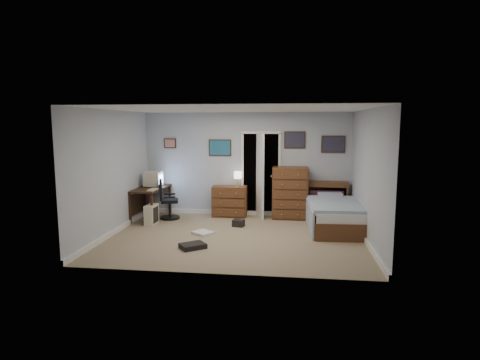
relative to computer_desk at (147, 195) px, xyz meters
name	(u,v)px	position (x,y,z in m)	size (l,w,h in m)	color
floor	(236,237)	(2.29, -1.33, -0.58)	(5.00, 4.00, 0.02)	gray
computer_desk	(147,195)	(0.00, 0.00, 0.00)	(0.64, 1.31, 0.74)	#332011
crt_monitor	(153,179)	(0.11, 0.15, 0.35)	(0.40, 0.37, 0.36)	beige
keyboard	(153,190)	(0.27, -0.35, 0.18)	(0.15, 0.40, 0.02)	beige
pc_tower	(152,215)	(0.29, -0.55, -0.35)	(0.22, 0.42, 0.44)	beige
office_chair	(167,204)	(0.49, -0.01, -0.20)	(0.57, 0.57, 0.95)	black
media_stack	(150,201)	(-0.03, 0.26, -0.20)	(0.15, 0.15, 0.74)	maroon
low_dresser	(230,201)	(1.90, 0.45, -0.20)	(0.83, 0.41, 0.74)	#5B301C
table_lamp	(238,176)	(2.10, 0.45, 0.43)	(0.19, 0.19, 0.36)	gold
doorway	(262,173)	(2.64, 0.94, 0.43)	(0.96, 1.12, 2.05)	black
tall_dresser	(290,193)	(3.35, 0.42, 0.04)	(0.83, 0.49, 1.22)	#5B301C
headboard_bookcase	(326,199)	(4.20, 0.54, -0.10)	(0.99, 0.28, 0.88)	#5B301C
bed	(334,215)	(4.27, -0.46, -0.26)	(1.14, 2.02, 0.65)	#5B301C
wall_posters	(270,144)	(2.86, 0.65, 1.18)	(4.38, 0.04, 0.60)	#331E11
floor_clutter	(209,235)	(1.78, -1.46, -0.52)	(1.03, 2.03, 0.15)	black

